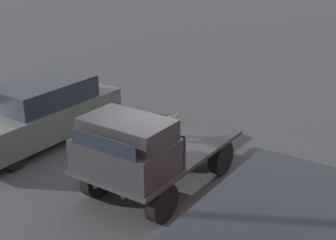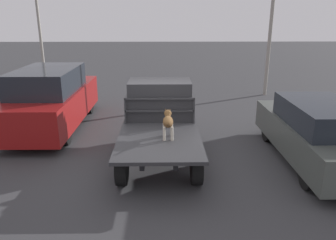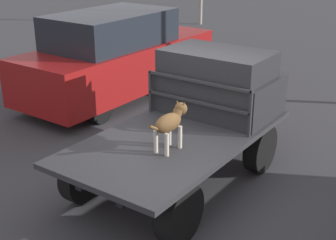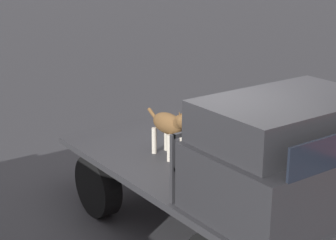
{
  "view_description": "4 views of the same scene",
  "coord_description": "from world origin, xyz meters",
  "views": [
    {
      "loc": [
        7.38,
        5.23,
        5.09
      ],
      "look_at": [
        -0.54,
        -0.2,
        1.29
      ],
      "focal_mm": 50.0,
      "sensor_mm": 36.0,
      "label": 1
    },
    {
      "loc": [
        -7.71,
        -0.09,
        3.59
      ],
      "look_at": [
        -0.54,
        -0.2,
        1.29
      ],
      "focal_mm": 35.0,
      "sensor_mm": 36.0,
      "label": 2
    },
    {
      "loc": [
        -5.26,
        -3.56,
        3.59
      ],
      "look_at": [
        -0.54,
        -0.2,
        1.29
      ],
      "focal_mm": 50.0,
      "sensor_mm": 36.0,
      "label": 3
    },
    {
      "loc": [
        4.52,
        -3.82,
        3.29
      ],
      "look_at": [
        -0.54,
        -0.2,
        1.29
      ],
      "focal_mm": 60.0,
      "sensor_mm": 36.0,
      "label": 4
    }
  ],
  "objects": [
    {
      "name": "dog",
      "position": [
        -0.47,
        -0.2,
        1.24
      ],
      "size": [
        0.84,
        0.24,
        0.64
      ],
      "rotation": [
        0.0,
        0.0,
        0.19
      ],
      "color": "beige",
      "rests_on": "flatbed_truck"
    },
    {
      "name": "flatbed_truck",
      "position": [
        0.0,
        0.0,
        0.61
      ],
      "size": [
        3.75,
        1.96,
        0.85
      ],
      "color": "black",
      "rests_on": "ground"
    },
    {
      "name": "parked_sedan",
      "position": [
        -0.09,
        -3.91,
        0.8
      ],
      "size": [
        4.56,
        1.7,
        1.6
      ],
      "rotation": [
        0.0,
        0.0,
        -0.12
      ],
      "color": "black",
      "rests_on": "ground"
    },
    {
      "name": "truck_cab",
      "position": [
        1.18,
        0.0,
        1.34
      ],
      "size": [
        1.25,
        1.84,
        1.05
      ],
      "color": "#28282B",
      "rests_on": "flatbed_truck"
    },
    {
      "name": "truck_headboard",
      "position": [
        0.51,
        0.0,
        1.32
      ],
      "size": [
        0.04,
        1.84,
        0.7
      ],
      "color": "#2D2D30",
      "rests_on": "flatbed_truck"
    },
    {
      "name": "ground_plane",
      "position": [
        0.0,
        0.0,
        0.0
      ],
      "size": [
        80.0,
        80.0,
        0.0
      ],
      "primitive_type": "plane",
      "color": "#38383A"
    }
  ]
}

